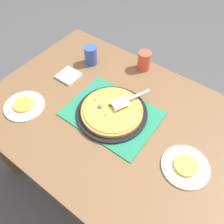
{
  "coord_description": "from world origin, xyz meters",
  "views": [
    {
      "loc": [
        -0.45,
        0.61,
        1.73
      ],
      "look_at": [
        0.0,
        0.0,
        0.77
      ],
      "focal_mm": 36.93,
      "sensor_mm": 36.0,
      "label": 1
    }
  ],
  "objects": [
    {
      "name": "cup_near",
      "position": [
        0.06,
        -0.42,
        0.81
      ],
      "size": [
        0.08,
        0.08,
        0.12
      ],
      "primitive_type": "cylinder",
      "color": "#E04C38",
      "rests_on": "dining_table"
    },
    {
      "name": "ground_plane",
      "position": [
        0.0,
        0.0,
        0.0
      ],
      "size": [
        8.0,
        8.0,
        0.0
      ],
      "primitive_type": "plane",
      "color": "#4C4C51"
    },
    {
      "name": "cup_far",
      "position": [
        0.36,
        -0.26,
        0.81
      ],
      "size": [
        0.08,
        0.08,
        0.12
      ],
      "primitive_type": "cylinder",
      "color": "#3351AD",
      "rests_on": "dining_table"
    },
    {
      "name": "pizza_pan",
      "position": [
        0.0,
        0.0,
        0.76
      ],
      "size": [
        0.38,
        0.38,
        0.01
      ],
      "primitive_type": "cylinder",
      "color": "black",
      "rests_on": "placemat"
    },
    {
      "name": "served_slice_left",
      "position": [
        0.42,
        0.25,
        0.77
      ],
      "size": [
        0.11,
        0.11,
        0.02
      ],
      "primitive_type": "cylinder",
      "color": "gold",
      "rests_on": "plate_near_left"
    },
    {
      "name": "placemat",
      "position": [
        0.0,
        0.0,
        0.75
      ],
      "size": [
        0.48,
        0.36,
        0.01
      ],
      "primitive_type": "cube",
      "color": "#237F5B",
      "rests_on": "dining_table"
    },
    {
      "name": "napkin_stack",
      "position": [
        0.39,
        -0.08,
        0.76
      ],
      "size": [
        0.12,
        0.12,
        0.02
      ],
      "primitive_type": "cube",
      "color": "white",
      "rests_on": "dining_table"
    },
    {
      "name": "served_slice_right",
      "position": [
        -0.45,
        0.05,
        0.77
      ],
      "size": [
        0.11,
        0.11,
        0.02
      ],
      "primitive_type": "cylinder",
      "color": "#EAB747",
      "rests_on": "plate_far_right"
    },
    {
      "name": "pizza",
      "position": [
        0.0,
        0.0,
        0.78
      ],
      "size": [
        0.33,
        0.33,
        0.04
      ],
      "color": "#B78442",
      "rests_on": "pizza_pan"
    },
    {
      "name": "dining_table",
      "position": [
        0.0,
        0.0,
        0.64
      ],
      "size": [
        1.4,
        1.0,
        0.75
      ],
      "color": "brown",
      "rests_on": "ground_plane"
    },
    {
      "name": "pizza_server",
      "position": [
        -0.04,
        -0.09,
        0.82
      ],
      "size": [
        0.13,
        0.23,
        0.01
      ],
      "color": "silver",
      "rests_on": "pizza"
    },
    {
      "name": "plate_near_left",
      "position": [
        0.42,
        0.25,
        0.76
      ],
      "size": [
        0.22,
        0.22,
        0.01
      ],
      "primitive_type": "cylinder",
      "color": "white",
      "rests_on": "dining_table"
    },
    {
      "name": "plate_far_right",
      "position": [
        -0.45,
        0.05,
        0.76
      ],
      "size": [
        0.22,
        0.22,
        0.01
      ],
      "primitive_type": "cylinder",
      "color": "white",
      "rests_on": "dining_table"
    }
  ]
}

